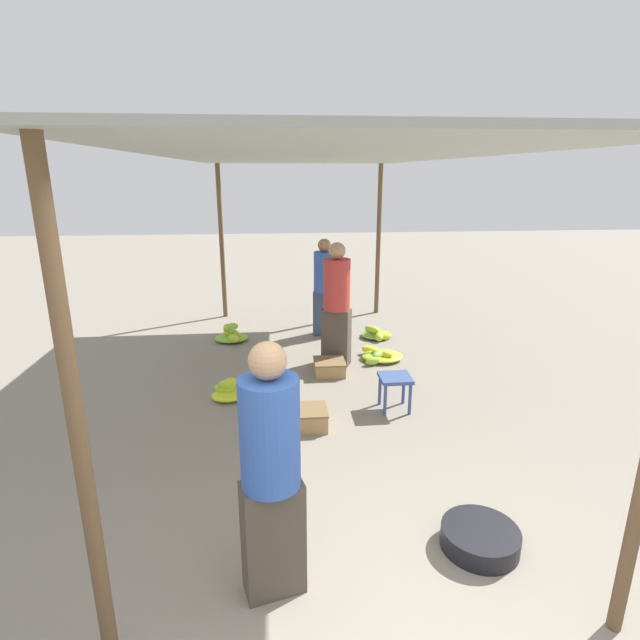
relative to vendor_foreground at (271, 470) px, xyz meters
name	(u,v)px	position (x,y,z in m)	size (l,w,h in m)	color
canopy_post_front_left	(80,446)	(-0.85, -0.46, 0.48)	(0.08, 0.08, 2.67)	brown
canopy_post_back_left	(222,243)	(-0.85, 6.33, 0.48)	(0.08, 0.08, 2.67)	brown
canopy_post_back_right	(378,241)	(1.95, 6.33, 0.48)	(0.08, 0.08, 2.67)	brown
canopy_tarp	(319,155)	(0.55, 2.93, 1.84)	(3.19, 7.19, 0.04)	#9EA399
vendor_foreground	(271,470)	(0.00, 0.00, 0.00)	(0.43, 0.43, 1.65)	#4C4238
stool	(395,383)	(1.34, 2.38, -0.54)	(0.34, 0.34, 0.39)	#384C84
basin_black	(480,538)	(1.43, 0.23, -0.78)	(0.54, 0.54, 0.15)	black
banana_pile_left_0	(229,391)	(-0.50, 2.83, -0.76)	(0.41, 0.38, 0.26)	#B1CB2C
banana_pile_left_1	(231,335)	(-0.63, 4.90, -0.75)	(0.51, 0.53, 0.28)	#A3C52F
banana_pile_right_0	(379,355)	(1.49, 3.89, -0.79)	(0.59, 0.62, 0.17)	yellow
banana_pile_right_1	(377,334)	(1.65, 4.83, -0.79)	(0.48, 0.54, 0.20)	#B0CB2D
crate_near	(329,367)	(0.74, 3.44, -0.76)	(0.40, 0.40, 0.19)	#9E7A4C
crate_mid	(309,418)	(0.37, 2.06, -0.75)	(0.38, 0.38, 0.20)	#9E7A4C
shopper_walking_mid	(324,286)	(0.84, 5.09, -0.05)	(0.38, 0.38, 1.55)	#384766
shopper_walking_far	(337,303)	(0.87, 3.80, 0.01)	(0.47, 0.47, 1.67)	#4C4238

